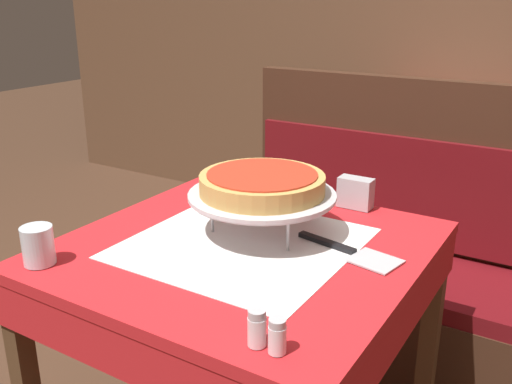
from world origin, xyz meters
TOP-DOWN VIEW (x-y plane):
  - dining_table_front at (0.00, 0.00)m, footprint 0.86×0.86m
  - dining_table_rear at (0.08, 1.70)m, footprint 0.83×0.83m
  - booth_bench at (0.15, 0.81)m, footprint 1.33×0.47m
  - back_wall_panel at (0.00, 2.19)m, footprint 6.00×0.04m
  - pizza_pan_stand at (0.01, 0.08)m, footprint 0.39×0.39m
  - deep_dish_pizza at (0.01, 0.08)m, footprint 0.32×0.32m
  - pizza_server at (0.26, 0.08)m, footprint 0.28×0.11m
  - water_glass_near at (-0.34, -0.35)m, footprint 0.07×0.07m
  - salt_shaker at (0.26, -0.36)m, footprint 0.03×0.03m
  - pepper_shaker at (0.30, -0.36)m, footprint 0.03×0.03m
  - napkin_holder at (0.14, 0.39)m, footprint 0.10×0.05m
  - condiment_caddy at (0.11, 1.72)m, footprint 0.14×0.14m

SIDE VIEW (x-z plane):
  - booth_bench at x=0.15m, z-range -0.23..0.86m
  - dining_table_rear at x=0.08m, z-range 0.29..1.08m
  - dining_table_front at x=0.00m, z-range 0.29..1.07m
  - pizza_server at x=0.26m, z-range 0.78..0.79m
  - pepper_shaker at x=0.30m, z-range 0.78..0.85m
  - salt_shaker at x=0.26m, z-range 0.78..0.85m
  - napkin_holder at x=0.14m, z-range 0.78..0.87m
  - water_glass_near at x=-0.34m, z-range 0.78..0.87m
  - condiment_caddy at x=0.11m, z-range 0.74..0.92m
  - pizza_pan_stand at x=0.01m, z-range 0.82..0.94m
  - deep_dish_pizza at x=0.01m, z-range 0.89..0.94m
  - back_wall_panel at x=0.00m, z-range 0.00..2.40m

